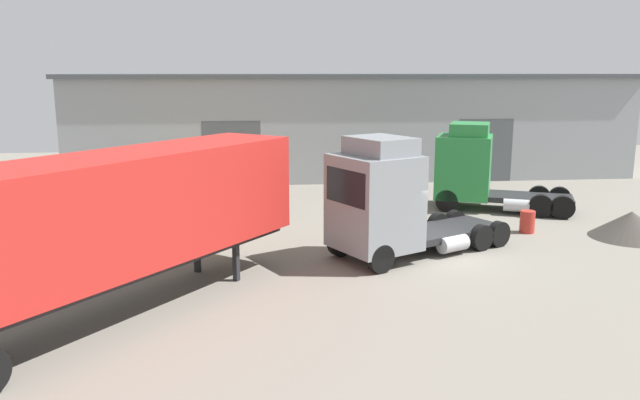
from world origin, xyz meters
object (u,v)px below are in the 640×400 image
at_px(tractor_unit_grey, 386,203).
at_px(gravel_pile, 631,225).
at_px(container_trailer_teal, 110,217).
at_px(oil_drum, 527,222).
at_px(box_truck_yellow, 160,181).
at_px(tractor_unit_green, 474,169).

distance_m(tractor_unit_grey, gravel_pile, 10.17).
bearing_deg(container_trailer_teal, oil_drum, -25.15).
relative_size(box_truck_yellow, oil_drum, 7.36).
bearing_deg(oil_drum, container_trailer_teal, -153.29).
bearing_deg(box_truck_yellow, tractor_unit_green, -130.40).
xyz_separation_m(tractor_unit_green, oil_drum, (0.64, -4.59, -1.43)).
distance_m(box_truck_yellow, tractor_unit_green, 14.04).
bearing_deg(container_trailer_teal, box_truck_yellow, 39.76).
bearing_deg(gravel_pile, container_trailer_teal, -161.34).
relative_size(container_trailer_teal, box_truck_yellow, 1.70).
distance_m(box_truck_yellow, oil_drum, 14.99).
height_order(container_trailer_teal, box_truck_yellow, container_trailer_teal).
xyz_separation_m(tractor_unit_grey, tractor_unit_green, (5.66, 7.47, -0.09)).
xyz_separation_m(container_trailer_teal, oil_drum, (14.31, 7.20, -2.24)).
relative_size(tractor_unit_green, oil_drum, 7.44).
bearing_deg(tractor_unit_green, container_trailer_teal, 63.68).
distance_m(gravel_pile, oil_drum, 3.79).
relative_size(tractor_unit_green, gravel_pile, 2.15).
distance_m(tractor_unit_green, gravel_pile, 7.27).
relative_size(box_truck_yellow, gravel_pile, 2.13).
xyz_separation_m(box_truck_yellow, tractor_unit_green, (13.96, 1.48, 0.09)).
height_order(container_trailer_teal, tractor_unit_green, container_trailer_teal).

